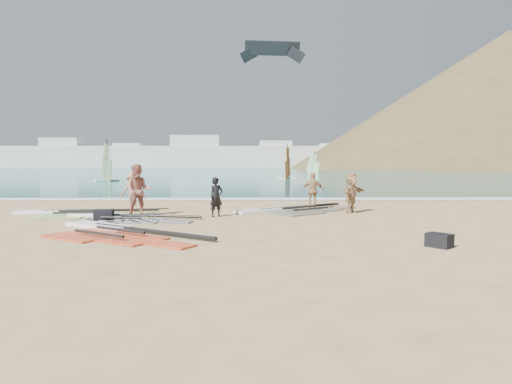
{
  "coord_description": "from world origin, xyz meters",
  "views": [
    {
      "loc": [
        0.63,
        -11.27,
        2.07
      ],
      "look_at": [
        0.82,
        4.0,
        1.0
      ],
      "focal_mm": 30.0,
      "sensor_mm": 36.0,
      "label": 1
    }
  ],
  "objects_px": {
    "gear_bag_far": "(439,240)",
    "beachgoer_mid": "(133,192)",
    "rig_orange": "(290,210)",
    "rig_red": "(111,232)",
    "gear_bag_near": "(104,215)",
    "rig_green": "(72,213)",
    "rig_grey": "(117,218)",
    "beachgoer_right": "(351,193)",
    "person_wetsuit": "(216,197)",
    "beachgoer_left": "(138,190)",
    "beachgoer_back": "(313,191)"
  },
  "relations": [
    {
      "from": "gear_bag_far",
      "to": "beachgoer_mid",
      "type": "xyz_separation_m",
      "value": [
        -9.54,
        7.7,
        0.66
      ]
    },
    {
      "from": "rig_orange",
      "to": "gear_bag_far",
      "type": "xyz_separation_m",
      "value": [
        2.92,
        -7.56,
        0.12
      ]
    },
    {
      "from": "rig_red",
      "to": "gear_bag_near",
      "type": "height_order",
      "value": "gear_bag_near"
    },
    {
      "from": "beachgoer_mid",
      "to": "rig_green",
      "type": "bearing_deg",
      "value": -157.87
    },
    {
      "from": "rig_grey",
      "to": "rig_orange",
      "type": "xyz_separation_m",
      "value": [
        6.54,
        2.3,
        0.0
      ]
    },
    {
      "from": "beachgoer_mid",
      "to": "beachgoer_right",
      "type": "height_order",
      "value": "beachgoer_mid"
    },
    {
      "from": "rig_grey",
      "to": "rig_orange",
      "type": "relative_size",
      "value": 0.95
    },
    {
      "from": "rig_orange",
      "to": "person_wetsuit",
      "type": "distance_m",
      "value": 3.48
    },
    {
      "from": "rig_grey",
      "to": "gear_bag_far",
      "type": "xyz_separation_m",
      "value": [
        9.46,
        -5.26,
        0.12
      ]
    },
    {
      "from": "beachgoer_mid",
      "to": "beachgoer_left",
      "type": "bearing_deg",
      "value": -72.27
    },
    {
      "from": "rig_orange",
      "to": "beachgoer_mid",
      "type": "relative_size",
      "value": 3.27
    },
    {
      "from": "rig_green",
      "to": "beachgoer_left",
      "type": "height_order",
      "value": "beachgoer_left"
    },
    {
      "from": "gear_bag_far",
      "to": "beachgoer_left",
      "type": "xyz_separation_m",
      "value": [
        -8.86,
        6.01,
        0.82
      ]
    },
    {
      "from": "rig_orange",
      "to": "beachgoer_back",
      "type": "xyz_separation_m",
      "value": [
        1.09,
        0.98,
        0.76
      ]
    },
    {
      "from": "person_wetsuit",
      "to": "beachgoer_mid",
      "type": "relative_size",
      "value": 0.9
    },
    {
      "from": "beachgoer_back",
      "to": "beachgoer_right",
      "type": "xyz_separation_m",
      "value": [
        1.36,
        -1.47,
        0.01
      ]
    },
    {
      "from": "beachgoer_mid",
      "to": "beachgoer_back",
      "type": "height_order",
      "value": "beachgoer_mid"
    },
    {
      "from": "gear_bag_far",
      "to": "rig_red",
      "type": "bearing_deg",
      "value": 166.27
    },
    {
      "from": "rig_red",
      "to": "rig_grey",
      "type": "bearing_deg",
      "value": 137.26
    },
    {
      "from": "gear_bag_near",
      "to": "beachgoer_back",
      "type": "height_order",
      "value": "beachgoer_back"
    },
    {
      "from": "rig_orange",
      "to": "beachgoer_back",
      "type": "relative_size",
      "value": 3.37
    },
    {
      "from": "rig_grey",
      "to": "gear_bag_far",
      "type": "relative_size",
      "value": 9.16
    },
    {
      "from": "rig_grey",
      "to": "rig_orange",
      "type": "distance_m",
      "value": 6.93
    },
    {
      "from": "rig_grey",
      "to": "person_wetsuit",
      "type": "relative_size",
      "value": 3.44
    },
    {
      "from": "rig_red",
      "to": "person_wetsuit",
      "type": "height_order",
      "value": "person_wetsuit"
    },
    {
      "from": "rig_red",
      "to": "person_wetsuit",
      "type": "xyz_separation_m",
      "value": [
        2.75,
        3.76,
        0.7
      ]
    },
    {
      "from": "beachgoer_left",
      "to": "beachgoer_mid",
      "type": "distance_m",
      "value": 1.83
    },
    {
      "from": "rig_green",
      "to": "person_wetsuit",
      "type": "bearing_deg",
      "value": -14.63
    },
    {
      "from": "rig_red",
      "to": "person_wetsuit",
      "type": "distance_m",
      "value": 4.71
    },
    {
      "from": "beachgoer_back",
      "to": "rig_red",
      "type": "bearing_deg",
      "value": 49.11
    },
    {
      "from": "rig_red",
      "to": "beachgoer_right",
      "type": "xyz_separation_m",
      "value": [
        8.16,
        4.96,
        0.77
      ]
    },
    {
      "from": "beachgoer_left",
      "to": "beachgoer_mid",
      "type": "relative_size",
      "value": 1.19
    },
    {
      "from": "rig_grey",
      "to": "gear_bag_near",
      "type": "bearing_deg",
      "value": -112.5
    },
    {
      "from": "rig_red",
      "to": "beachgoer_left",
      "type": "distance_m",
      "value": 4.02
    },
    {
      "from": "rig_orange",
      "to": "beachgoer_right",
      "type": "xyz_separation_m",
      "value": [
        2.44,
        -0.49,
        0.77
      ]
    },
    {
      "from": "gear_bag_near",
      "to": "gear_bag_far",
      "type": "xyz_separation_m",
      "value": [
        9.77,
        -4.82,
        -0.03
      ]
    },
    {
      "from": "gear_bag_near",
      "to": "beachgoer_back",
      "type": "distance_m",
      "value": 8.78
    },
    {
      "from": "gear_bag_near",
      "to": "beachgoer_back",
      "type": "bearing_deg",
      "value": 25.13
    },
    {
      "from": "beachgoer_mid",
      "to": "beachgoer_back",
      "type": "distance_m",
      "value": 7.75
    },
    {
      "from": "beachgoer_mid",
      "to": "beachgoer_right",
      "type": "xyz_separation_m",
      "value": [
        9.07,
        -0.63,
        -0.01
      ]
    },
    {
      "from": "rig_grey",
      "to": "rig_orange",
      "type": "bearing_deg",
      "value": 31.76
    },
    {
      "from": "beachgoer_back",
      "to": "beachgoer_right",
      "type": "bearing_deg",
      "value": 138.39
    },
    {
      "from": "rig_green",
      "to": "beachgoer_left",
      "type": "bearing_deg",
      "value": -19.85
    },
    {
      "from": "rig_green",
      "to": "gear_bag_far",
      "type": "distance_m",
      "value": 13.42
    },
    {
      "from": "gear_bag_near",
      "to": "beachgoer_right",
      "type": "xyz_separation_m",
      "value": [
        9.29,
        2.25,
        0.62
      ]
    },
    {
      "from": "rig_red",
      "to": "beachgoer_left",
      "type": "height_order",
      "value": "beachgoer_left"
    },
    {
      "from": "rig_red",
      "to": "rig_orange",
      "type": "bearing_deg",
      "value": 76.28
    },
    {
      "from": "rig_orange",
      "to": "beachgoer_mid",
      "type": "xyz_separation_m",
      "value": [
        -6.62,
        0.14,
        0.78
      ]
    },
    {
      "from": "beachgoer_left",
      "to": "beachgoer_right",
      "type": "height_order",
      "value": "beachgoer_left"
    },
    {
      "from": "rig_grey",
      "to": "person_wetsuit",
      "type": "xyz_separation_m",
      "value": [
        3.58,
        0.61,
        0.7
      ]
    }
  ]
}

